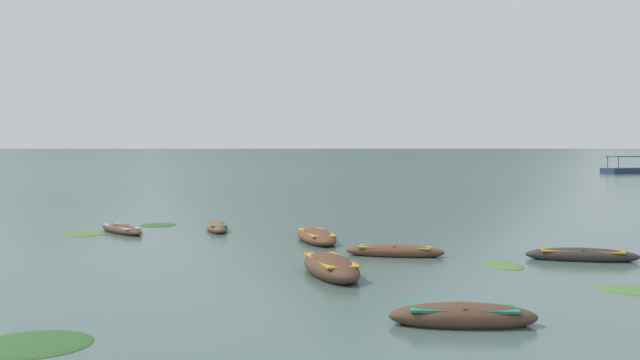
% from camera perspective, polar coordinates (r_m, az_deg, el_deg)
% --- Properties ---
extents(ground_plane, '(6000.00, 6000.00, 0.00)m').
position_cam_1_polar(ground_plane, '(1507.00, -5.18, 2.49)').
color(ground_plane, '#425B56').
extents(mountain_1, '(1155.65, 1155.65, 290.59)m').
position_cam_1_polar(mountain_1, '(2153.05, -20.48, 6.24)').
color(mountain_1, slate).
rests_on(mountain_1, ground).
extents(mountain_2, '(1657.55, 1657.55, 617.69)m').
position_cam_1_polar(mountain_2, '(2372.76, 2.09, 10.03)').
color(mountain_2, '#4C5B56').
rests_on(mountain_2, ground).
extents(mountain_3, '(653.42, 653.42, 185.47)m').
position_cam_1_polar(mountain_3, '(2539.76, 15.86, 4.55)').
color(mountain_3, slate).
rests_on(mountain_3, ground).
extents(rowboat_0, '(1.27, 3.37, 0.49)m').
position_cam_1_polar(rowboat_0, '(32.72, -7.94, -3.60)').
color(rowboat_0, brown).
rests_on(rowboat_0, ground).
extents(rowboat_1, '(2.72, 3.53, 0.43)m').
position_cam_1_polar(rowboat_1, '(32.69, -15.03, -3.70)').
color(rowboat_1, '#4C3323').
rests_on(rowboat_1, ground).
extents(rowboat_2, '(1.77, 4.12, 0.59)m').
position_cam_1_polar(rowboat_2, '(28.68, -0.27, -4.39)').
color(rowboat_2, brown).
rests_on(rowboat_2, ground).
extents(rowboat_3, '(3.18, 1.47, 0.57)m').
position_cam_1_polar(rowboat_3, '(15.80, 10.97, -10.27)').
color(rowboat_3, '#4C3323').
rests_on(rowboat_3, ground).
extents(rowboat_4, '(1.88, 4.08, 0.73)m').
position_cam_1_polar(rowboat_4, '(21.30, 0.83, -6.74)').
color(rowboat_4, '#4C3323').
rests_on(rowboat_4, ground).
extents(rowboat_5, '(3.68, 1.94, 0.50)m').
position_cam_1_polar(rowboat_5, '(25.48, 19.54, -5.49)').
color(rowboat_5, '#2D2826').
rests_on(rowboat_5, ground).
extents(rowboat_6, '(3.46, 1.81, 0.49)m').
position_cam_1_polar(rowboat_6, '(25.09, 5.78, -5.49)').
color(rowboat_6, brown).
rests_on(rowboat_6, ground).
extents(ferry_0, '(8.05, 4.19, 2.54)m').
position_cam_1_polar(ferry_0, '(107.79, 22.90, 0.70)').
color(ferry_0, navy).
rests_on(ferry_0, ground).
extents(weed_patch_0, '(2.26, 2.20, 0.14)m').
position_cam_1_polar(weed_patch_0, '(15.06, -21.21, -11.74)').
color(weed_patch_0, '#2D5628').
rests_on(weed_patch_0, ground).
extents(weed_patch_2, '(2.19, 2.36, 0.14)m').
position_cam_1_polar(weed_patch_2, '(35.31, -12.39, -3.43)').
color(weed_patch_2, '#2D5628').
rests_on(weed_patch_2, ground).
extents(weed_patch_3, '(2.20, 2.27, 0.14)m').
position_cam_1_polar(weed_patch_3, '(32.50, -17.64, -4.01)').
color(weed_patch_3, '#477033').
rests_on(weed_patch_3, ground).
extents(weed_patch_4, '(1.16, 1.82, 0.14)m').
position_cam_1_polar(weed_patch_4, '(23.62, 14.00, -6.44)').
color(weed_patch_4, '#477033').
rests_on(weed_patch_4, ground).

